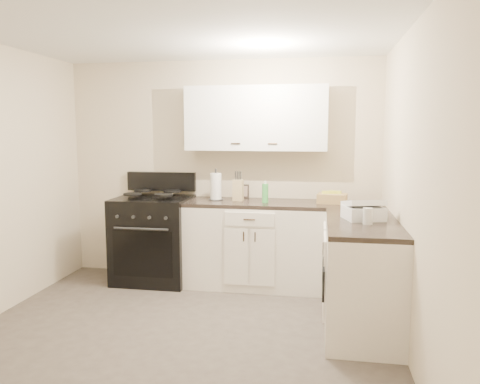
% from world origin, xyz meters
% --- Properties ---
extents(floor, '(3.60, 3.60, 0.00)m').
position_xyz_m(floor, '(0.00, 0.00, 0.00)').
color(floor, '#473F38').
rests_on(floor, ground).
extents(ceiling, '(3.60, 3.60, 0.00)m').
position_xyz_m(ceiling, '(0.00, 0.00, 2.50)').
color(ceiling, white).
rests_on(ceiling, wall_back).
extents(wall_back, '(3.60, 0.00, 3.60)m').
position_xyz_m(wall_back, '(0.00, 1.80, 1.25)').
color(wall_back, beige).
rests_on(wall_back, ground).
extents(wall_right, '(0.00, 3.60, 3.60)m').
position_xyz_m(wall_right, '(1.80, 0.00, 1.25)').
color(wall_right, beige).
rests_on(wall_right, ground).
extents(wall_front, '(3.60, 0.00, 3.60)m').
position_xyz_m(wall_front, '(0.00, -1.80, 1.25)').
color(wall_front, beige).
rests_on(wall_front, ground).
extents(base_cabinets_back, '(1.55, 0.60, 0.90)m').
position_xyz_m(base_cabinets_back, '(0.43, 1.50, 0.45)').
color(base_cabinets_back, silver).
rests_on(base_cabinets_back, floor).
extents(base_cabinets_right, '(0.60, 1.90, 0.90)m').
position_xyz_m(base_cabinets_right, '(1.50, 0.85, 0.45)').
color(base_cabinets_right, silver).
rests_on(base_cabinets_right, floor).
extents(countertop_back, '(1.55, 0.60, 0.04)m').
position_xyz_m(countertop_back, '(0.43, 1.50, 0.92)').
color(countertop_back, black).
rests_on(countertop_back, base_cabinets_back).
extents(countertop_right, '(0.60, 1.90, 0.04)m').
position_xyz_m(countertop_right, '(1.50, 0.85, 0.92)').
color(countertop_right, black).
rests_on(countertop_right, base_cabinets_right).
extents(upper_cabinets, '(1.55, 0.30, 0.70)m').
position_xyz_m(upper_cabinets, '(0.43, 1.65, 1.84)').
color(upper_cabinets, white).
rests_on(upper_cabinets, wall_back).
extents(stove, '(0.83, 0.71, 1.00)m').
position_xyz_m(stove, '(-0.72, 1.48, 0.46)').
color(stove, black).
rests_on(stove, floor).
extents(knife_block, '(0.11, 0.10, 0.23)m').
position_xyz_m(knife_block, '(0.24, 1.54, 1.06)').
color(knife_block, tan).
rests_on(knife_block, countertop_back).
extents(paper_towel, '(0.14, 0.14, 0.30)m').
position_xyz_m(paper_towel, '(-0.01, 1.55, 1.09)').
color(paper_towel, white).
rests_on(paper_towel, countertop_back).
extents(soap_bottle, '(0.09, 0.09, 0.20)m').
position_xyz_m(soap_bottle, '(0.56, 1.45, 1.04)').
color(soap_bottle, green).
rests_on(soap_bottle, countertop_back).
extents(picture_frame, '(0.13, 0.05, 0.16)m').
position_xyz_m(picture_frame, '(0.27, 1.76, 1.02)').
color(picture_frame, black).
rests_on(picture_frame, countertop_back).
extents(wicker_basket, '(0.33, 0.24, 0.10)m').
position_xyz_m(wicker_basket, '(1.26, 1.53, 0.99)').
color(wicker_basket, tan).
rests_on(wicker_basket, countertop_right).
extents(countertop_grill, '(0.38, 0.37, 0.11)m').
position_xyz_m(countertop_grill, '(1.51, 0.63, 1.00)').
color(countertop_grill, white).
rests_on(countertop_grill, countertop_right).
extents(glass_jar, '(0.10, 0.10, 0.13)m').
position_xyz_m(glass_jar, '(1.53, 0.42, 1.01)').
color(glass_jar, silver).
rests_on(glass_jar, countertop_right).
extents(oven_mitt_near, '(0.02, 0.14, 0.25)m').
position_xyz_m(oven_mitt_near, '(1.18, 0.15, 0.49)').
color(oven_mitt_near, black).
rests_on(oven_mitt_near, base_cabinets_right).
extents(oven_mitt_far, '(0.02, 0.13, 0.23)m').
position_xyz_m(oven_mitt_far, '(1.18, 0.49, 0.50)').
color(oven_mitt_far, black).
rests_on(oven_mitt_far, base_cabinets_right).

